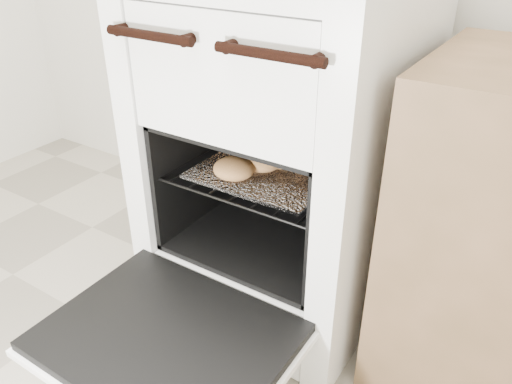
% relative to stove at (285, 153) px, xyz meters
% --- Properties ---
extents(stove, '(0.64, 0.71, 0.98)m').
position_rel_stove_xyz_m(stove, '(0.00, 0.00, 0.00)').
color(stove, white).
rests_on(stove, ground).
extents(oven_door, '(0.57, 0.45, 0.04)m').
position_rel_stove_xyz_m(oven_door, '(0.00, -0.54, -0.27)').
color(oven_door, black).
rests_on(oven_door, stove).
extents(oven_rack, '(0.46, 0.45, 0.01)m').
position_rel_stove_xyz_m(oven_rack, '(0.00, -0.07, -0.02)').
color(oven_rack, black).
rests_on(oven_rack, stove).
extents(foil_sheet, '(0.36, 0.32, 0.01)m').
position_rel_stove_xyz_m(foil_sheet, '(0.00, -0.09, -0.02)').
color(foil_sheet, white).
rests_on(foil_sheet, oven_rack).
extents(baked_rolls, '(0.40, 0.34, 0.06)m').
position_rel_stove_xyz_m(baked_rolls, '(-0.02, -0.07, 0.01)').
color(baked_rolls, tan).
rests_on(baked_rolls, foil_sheet).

